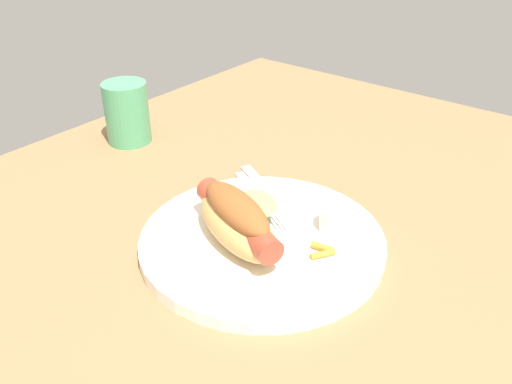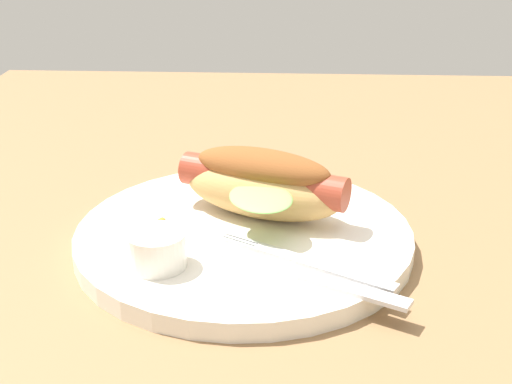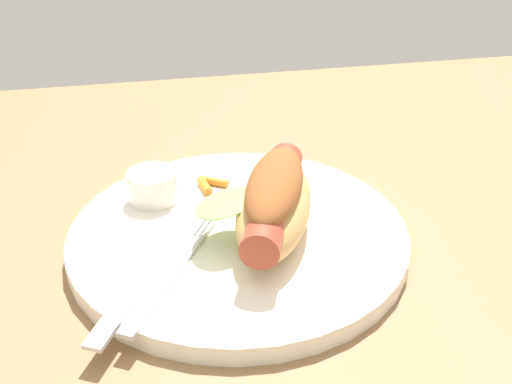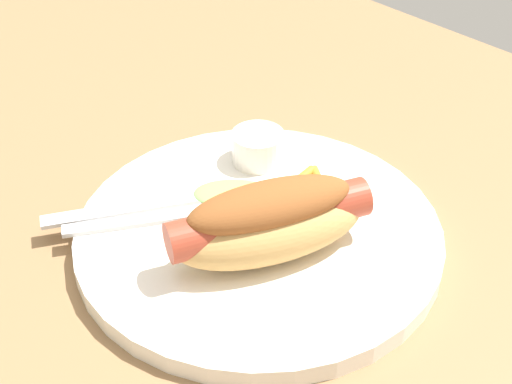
{
  "view_description": "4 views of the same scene",
  "coord_description": "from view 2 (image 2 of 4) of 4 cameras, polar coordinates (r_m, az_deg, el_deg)",
  "views": [
    {
      "loc": [
        -40.35,
        -33.22,
        38.17
      ],
      "look_at": [
        1.95,
        0.29,
        6.38
      ],
      "focal_mm": 38.42,
      "sensor_mm": 36.0,
      "label": 1
    },
    {
      "loc": [
        54.13,
        2.26,
        28.08
      ],
      "look_at": [
        -0.25,
        -0.48,
        4.49
      ],
      "focal_mm": 49.36,
      "sensor_mm": 36.0,
      "label": 2
    },
    {
      "loc": [
        8.13,
        39.82,
        29.03
      ],
      "look_at": [
        -0.46,
        -0.65,
        5.3
      ],
      "focal_mm": 41.6,
      "sensor_mm": 36.0,
      "label": 3
    },
    {
      "loc": [
        -31.4,
        28.82,
        38.51
      ],
      "look_at": [
        2.32,
        -2.52,
        3.68
      ],
      "focal_mm": 52.25,
      "sensor_mm": 36.0,
      "label": 4
    }
  ],
  "objects": [
    {
      "name": "ground_plane",
      "position": [
        0.61,
        0.44,
        -4.72
      ],
      "size": [
        120.0,
        90.0,
        1.8
      ],
      "primitive_type": "cube",
      "color": "olive"
    },
    {
      "name": "plate",
      "position": [
        0.6,
        -0.99,
        -3.66
      ],
      "size": [
        28.44,
        28.44,
        1.6
      ],
      "primitive_type": "cylinder",
      "color": "white",
      "rests_on": "ground_plane"
    },
    {
      "name": "hot_dog",
      "position": [
        0.61,
        0.19,
        0.73
      ],
      "size": [
        12.94,
        15.59,
        6.08
      ],
      "rotation": [
        0.0,
        0.0,
        4.33
      ],
      "color": "tan",
      "rests_on": "plate"
    },
    {
      "name": "sauce_ramekin",
      "position": [
        0.54,
        -8.05,
        -4.63
      ],
      "size": [
        4.53,
        4.53,
        2.76
      ],
      "primitive_type": "cylinder",
      "color": "white",
      "rests_on": "plate"
    },
    {
      "name": "carrot_garnish",
      "position": [
        0.59,
        -8.18,
        -3.06
      ],
      "size": [
        2.96,
        3.04,
        0.82
      ],
      "color": "orange",
      "rests_on": "plate"
    },
    {
      "name": "fork",
      "position": [
        0.54,
        4.24,
        -5.74
      ],
      "size": [
        8.63,
        13.67,
        0.4
      ],
      "rotation": [
        0.0,
        0.0,
        4.19
      ],
      "color": "silver",
      "rests_on": "plate"
    },
    {
      "name": "knife",
      "position": [
        0.52,
        4.49,
        -6.94
      ],
      "size": [
        8.24,
        14.06,
        0.36
      ],
      "primitive_type": "cube",
      "rotation": [
        0.0,
        0.0,
        4.23
      ],
      "color": "silver",
      "rests_on": "plate"
    }
  ]
}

